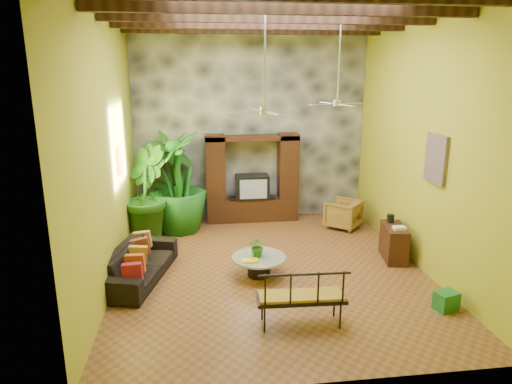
{
  "coord_description": "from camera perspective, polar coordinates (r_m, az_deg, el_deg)",
  "views": [
    {
      "loc": [
        -1.38,
        -8.36,
        3.89
      ],
      "look_at": [
        -0.28,
        0.2,
        1.57
      ],
      "focal_mm": 32.0,
      "sensor_mm": 36.0,
      "label": 1
    }
  ],
  "objects": [
    {
      "name": "back_wall",
      "position": [
        12.02,
        -0.71,
        8.44
      ],
      "size": [
        6.0,
        0.02,
        5.0
      ],
      "primitive_type": "cube",
      "color": "#ABA727",
      "rests_on": "ground"
    },
    {
      "name": "left_wall",
      "position": [
        8.63,
        -18.14,
        5.05
      ],
      "size": [
        0.02,
        7.0,
        5.0
      ],
      "primitive_type": "cube",
      "color": "#ABA727",
      "rests_on": "ground"
    },
    {
      "name": "ceiling",
      "position": [
        8.54,
        2.18,
        22.53
      ],
      "size": [
        6.0,
        7.0,
        0.02
      ],
      "primitive_type": "cube",
      "color": "silver",
      "rests_on": "back_wall"
    },
    {
      "name": "green_bin",
      "position": [
        8.44,
        22.68,
        -12.44
      ],
      "size": [
        0.42,
        0.36,
        0.32
      ],
      "primitive_type": "cube",
      "rotation": [
        0.0,
        0.0,
        0.29
      ],
      "color": "#1C6A29",
      "rests_on": "ground"
    },
    {
      "name": "right_wall",
      "position": [
        9.54,
        20.19,
        5.77
      ],
      "size": [
        0.02,
        7.0,
        5.0
      ],
      "primitive_type": "cube",
      "color": "#ABA727",
      "rests_on": "ground"
    },
    {
      "name": "entertainment_center",
      "position": [
        11.94,
        -0.49,
        0.9
      ],
      "size": [
        2.4,
        0.55,
        2.3
      ],
      "color": "black",
      "rests_on": "ground"
    },
    {
      "name": "centerpiece_plant",
      "position": [
        8.83,
        0.24,
        -6.8
      ],
      "size": [
        0.38,
        0.33,
        0.4
      ],
      "primitive_type": "imported",
      "rotation": [
        0.0,
        0.0,
        -0.07
      ],
      "color": "#296A1C",
      "rests_on": "coffee_table"
    },
    {
      "name": "tall_plant_c",
      "position": [
        11.23,
        -9.78,
        1.21
      ],
      "size": [
        1.6,
        1.6,
        2.48
      ],
      "primitive_type": "imported",
      "rotation": [
        0.0,
        0.0,
        4.88
      ],
      "color": "#1A641A",
      "rests_on": "ground"
    },
    {
      "name": "side_console",
      "position": [
        10.08,
        16.83,
        -6.07
      ],
      "size": [
        0.56,
        0.97,
        0.73
      ],
      "primitive_type": "cube",
      "rotation": [
        0.0,
        0.0,
        -0.17
      ],
      "color": "black",
      "rests_on": "ground"
    },
    {
      "name": "ceiling_beams",
      "position": [
        8.52,
        2.16,
        21.06
      ],
      "size": [
        5.95,
        5.36,
        0.22
      ],
      "color": "black",
      "rests_on": "ceiling"
    },
    {
      "name": "wall_art_mask",
      "position": [
        9.66,
        -16.67,
        3.76
      ],
      "size": [
        0.06,
        0.32,
        0.55
      ],
      "primitive_type": "cube",
      "color": "gold",
      "rests_on": "left_wall"
    },
    {
      "name": "iron_bench",
      "position": [
        7.2,
        5.79,
        -12.68
      ],
      "size": [
        1.4,
        0.56,
        0.57
      ],
      "rotation": [
        0.0,
        0.0,
        -0.04
      ],
      "color": "black",
      "rests_on": "ground"
    },
    {
      "name": "stone_accent_wall",
      "position": [
        11.96,
        -0.68,
        8.41
      ],
      "size": [
        5.98,
        0.1,
        4.98
      ],
      "primitive_type": "cube",
      "color": "#323339",
      "rests_on": "ground"
    },
    {
      "name": "ceiling_fan_front",
      "position": [
        8.06,
        1.11,
        11.6
      ],
      "size": [
        1.28,
        1.28,
        1.86
      ],
      "color": "#B2B2B7",
      "rests_on": "ceiling"
    },
    {
      "name": "coffee_table",
      "position": [
        8.94,
        0.36,
        -8.91
      ],
      "size": [
        1.05,
        1.05,
        0.4
      ],
      "rotation": [
        0.0,
        0.0,
        -0.31
      ],
      "color": "black",
      "rests_on": "ground"
    },
    {
      "name": "sofa",
      "position": [
        9.06,
        -14.47,
        -8.62
      ],
      "size": [
        1.4,
        2.36,
        0.65
      ],
      "primitive_type": "imported",
      "rotation": [
        0.0,
        0.0,
        1.32
      ],
      "color": "black",
      "rests_on": "ground"
    },
    {
      "name": "ceiling_fan_back",
      "position": [
        10.02,
        10.18,
        12.06
      ],
      "size": [
        1.28,
        1.28,
        1.86
      ],
      "color": "#B2B2B7",
      "rests_on": "ceiling"
    },
    {
      "name": "ground",
      "position": [
        9.32,
        1.87,
        -9.6
      ],
      "size": [
        7.0,
        7.0,
        0.0
      ],
      "primitive_type": "plane",
      "color": "brown",
      "rests_on": "ground"
    },
    {
      "name": "tall_plant_b",
      "position": [
        10.89,
        -13.79,
        -0.17
      ],
      "size": [
        1.24,
        1.41,
        2.22
      ],
      "primitive_type": "imported",
      "rotation": [
        0.0,
        0.0,
        1.8
      ],
      "color": "#205C18",
      "rests_on": "ground"
    },
    {
      "name": "wall_art_painting",
      "position": [
        9.03,
        21.57,
        3.87
      ],
      "size": [
        0.06,
        0.7,
        0.9
      ],
      "primitive_type": "cube",
      "color": "#275290",
      "rests_on": "right_wall"
    },
    {
      "name": "yellow_tray",
      "position": [
        8.67,
        -0.75,
        -8.55
      ],
      "size": [
        0.3,
        0.21,
        0.03
      ],
      "primitive_type": "cube",
      "rotation": [
        0.0,
        0.0,
        0.0
      ],
      "color": "yellow",
      "rests_on": "coffee_table"
    },
    {
      "name": "tall_plant_a",
      "position": [
        11.83,
        -10.34,
        1.82
      ],
      "size": [
        1.51,
        1.55,
        2.45
      ],
      "primitive_type": "imported",
      "rotation": [
        0.0,
        0.0,
        0.86
      ],
      "color": "#25651A",
      "rests_on": "ground"
    },
    {
      "name": "wicker_armchair",
      "position": [
        11.74,
        10.83,
        -2.7
      ],
      "size": [
        1.1,
        1.1,
        0.72
      ],
      "primitive_type": "imported",
      "rotation": [
        0.0,
        0.0,
        3.99
      ],
      "color": "brown",
      "rests_on": "ground"
    }
  ]
}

